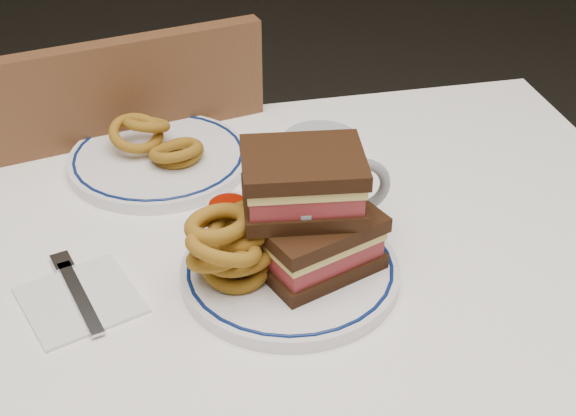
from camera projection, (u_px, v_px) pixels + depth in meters
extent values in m
cube|color=white|center=(176.00, 303.00, 0.90)|extent=(1.26, 0.86, 0.03)
cylinder|color=#4D2A18|center=(465.00, 298.00, 1.49)|extent=(0.06, 0.06, 0.71)
cube|color=white|center=(154.00, 171.00, 1.30)|extent=(1.26, 0.01, 0.17)
cube|color=#4D2A18|center=(123.00, 241.00, 1.52)|extent=(0.49, 0.49, 0.04)
cylinder|color=#4D2A18|center=(190.00, 257.00, 1.84)|extent=(0.04, 0.04, 0.41)
cylinder|color=#4D2A18|center=(249.00, 359.00, 1.57)|extent=(0.04, 0.04, 0.41)
cylinder|color=#4D2A18|center=(32.00, 299.00, 1.71)|extent=(0.04, 0.04, 0.41)
cube|color=#4D2A18|center=(137.00, 179.00, 1.24)|extent=(0.41, 0.12, 0.45)
cylinder|color=white|center=(290.00, 271.00, 0.91)|extent=(0.25, 0.25, 0.02)
torus|color=#0A1C52|center=(290.00, 266.00, 0.91)|extent=(0.24, 0.24, 0.00)
cube|color=black|center=(315.00, 258.00, 0.91)|extent=(0.16, 0.14, 0.02)
cube|color=#A4302F|center=(315.00, 244.00, 0.90)|extent=(0.15, 0.13, 0.02)
cube|color=#E3CC65|center=(315.00, 232.00, 0.89)|extent=(0.15, 0.14, 0.01)
cube|color=black|center=(316.00, 221.00, 0.88)|extent=(0.16, 0.14, 0.02)
cube|color=black|center=(303.00, 201.00, 0.88)|extent=(0.14, 0.12, 0.02)
cube|color=#A4302F|center=(303.00, 186.00, 0.87)|extent=(0.13, 0.11, 0.02)
cube|color=#E3CC65|center=(303.00, 173.00, 0.86)|extent=(0.14, 0.11, 0.01)
cube|color=black|center=(303.00, 162.00, 0.85)|extent=(0.14, 0.12, 0.02)
torus|color=brown|center=(248.00, 258.00, 0.91)|extent=(0.08, 0.07, 0.05)
torus|color=brown|center=(236.00, 262.00, 0.88)|extent=(0.08, 0.08, 0.05)
torus|color=brown|center=(240.00, 256.00, 0.88)|extent=(0.08, 0.08, 0.04)
torus|color=brown|center=(219.00, 254.00, 0.87)|extent=(0.08, 0.08, 0.05)
torus|color=brown|center=(220.00, 236.00, 0.88)|extent=(0.07, 0.07, 0.05)
torus|color=brown|center=(243.00, 226.00, 0.88)|extent=(0.09, 0.09, 0.05)
torus|color=brown|center=(224.00, 248.00, 0.84)|extent=(0.09, 0.08, 0.06)
torus|color=brown|center=(218.00, 224.00, 0.86)|extent=(0.08, 0.08, 0.04)
cylinder|color=silver|center=(229.00, 216.00, 0.96)|extent=(0.06, 0.06, 0.03)
cylinder|color=#821002|center=(229.00, 208.00, 0.96)|extent=(0.05, 0.05, 0.01)
cylinder|color=black|center=(319.00, 193.00, 0.94)|extent=(0.08, 0.08, 0.14)
cylinder|color=gray|center=(321.00, 141.00, 0.90)|extent=(0.09, 0.09, 0.01)
torus|color=gray|center=(360.00, 186.00, 0.94)|extent=(0.07, 0.02, 0.07)
cylinder|color=#93AEBE|center=(302.00, 238.00, 0.89)|extent=(0.07, 0.07, 0.11)
cylinder|color=white|center=(159.00, 160.00, 1.12)|extent=(0.25, 0.25, 0.02)
torus|color=#0A1C52|center=(159.00, 155.00, 1.11)|extent=(0.24, 0.24, 0.00)
torus|color=brown|center=(179.00, 153.00, 1.10)|extent=(0.07, 0.07, 0.03)
torus|color=brown|center=(175.00, 151.00, 1.09)|extent=(0.08, 0.08, 0.04)
torus|color=brown|center=(136.00, 133.00, 1.11)|extent=(0.08, 0.08, 0.05)
torus|color=brown|center=(146.00, 124.00, 1.11)|extent=(0.07, 0.07, 0.05)
cube|color=silver|center=(80.00, 300.00, 0.88)|extent=(0.15, 0.15, 0.00)
cube|color=#B4B4B8|center=(80.00, 297.00, 0.88)|extent=(0.05, 0.13, 0.00)
cube|color=#B4B4B8|center=(62.00, 261.00, 0.93)|extent=(0.03, 0.04, 0.00)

